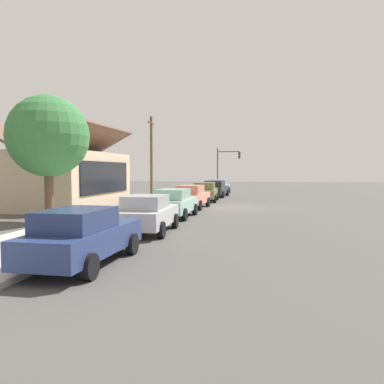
# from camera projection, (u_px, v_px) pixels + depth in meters

# --- Properties ---
(ground_plane) EXTENTS (120.00, 120.00, 0.00)m
(ground_plane) POSITION_uv_depth(u_px,v_px,m) (234.00, 208.00, 27.59)
(ground_plane) COLOR #4C4947
(sidewalk_curb) EXTENTS (60.00, 4.20, 0.16)m
(sidewalk_curb) POSITION_uv_depth(u_px,v_px,m) (157.00, 205.00, 28.62)
(sidewalk_curb) COLOR #B2AFA8
(sidewalk_curb) RESTS_ON ground
(car_navy) EXTENTS (4.74, 1.96, 1.59)m
(car_navy) POSITION_uv_depth(u_px,v_px,m) (83.00, 236.00, 10.87)
(car_navy) COLOR navy
(car_navy) RESTS_ON ground
(car_silver) EXTENTS (4.45, 2.08, 1.59)m
(car_silver) POSITION_uv_depth(u_px,v_px,m) (148.00, 213.00, 16.48)
(car_silver) COLOR silver
(car_silver) RESTS_ON ground
(car_seafoam) EXTENTS (4.52, 2.00, 1.59)m
(car_seafoam) POSITION_uv_depth(u_px,v_px,m) (174.00, 203.00, 21.72)
(car_seafoam) COLOR #9ED1BC
(car_seafoam) RESTS_ON ground
(car_coral) EXTENTS (4.54, 2.10, 1.59)m
(car_coral) POSITION_uv_depth(u_px,v_px,m) (191.00, 196.00, 26.99)
(car_coral) COLOR #EA8C75
(car_coral) RESTS_ON ground
(car_olive) EXTENTS (4.44, 2.19, 1.59)m
(car_olive) POSITION_uv_depth(u_px,v_px,m) (205.00, 192.00, 32.81)
(car_olive) COLOR olive
(car_olive) RESTS_ON ground
(car_charcoal) EXTENTS (4.90, 2.24, 1.59)m
(car_charcoal) POSITION_uv_depth(u_px,v_px,m) (216.00, 189.00, 38.37)
(car_charcoal) COLOR #2D3035
(car_charcoal) RESTS_ON ground
(car_skyblue) EXTENTS (4.41, 2.09, 1.59)m
(car_skyblue) POSITION_uv_depth(u_px,v_px,m) (219.00, 186.00, 43.51)
(car_skyblue) COLOR #8CB7E0
(car_skyblue) RESTS_ON ground
(storefront_building) EXTENTS (10.40, 6.84, 5.71)m
(storefront_building) POSITION_uv_depth(u_px,v_px,m) (62.00, 178.00, 27.93)
(storefront_building) COLOR #CCB293
(storefront_building) RESTS_ON ground
(shade_tree) EXTENTS (4.03, 4.03, 6.31)m
(shade_tree) POSITION_uv_depth(u_px,v_px,m) (48.00, 137.00, 19.51)
(shade_tree) COLOR brown
(shade_tree) RESTS_ON ground
(traffic_light_main) EXTENTS (0.37, 2.79, 5.20)m
(traffic_light_main) POSITION_uv_depth(u_px,v_px,m) (226.00, 163.00, 47.31)
(traffic_light_main) COLOR #383833
(traffic_light_main) RESTS_ON ground
(utility_pole_wooden) EXTENTS (1.80, 0.24, 7.50)m
(utility_pole_wooden) POSITION_uv_depth(u_px,v_px,m) (151.00, 156.00, 36.26)
(utility_pole_wooden) COLOR brown
(utility_pole_wooden) RESTS_ON ground
(fire_hydrant_red) EXTENTS (0.22, 0.22, 0.71)m
(fire_hydrant_red) POSITION_uv_depth(u_px,v_px,m) (165.00, 203.00, 25.53)
(fire_hydrant_red) COLOR red
(fire_hydrant_red) RESTS_ON sidewalk_curb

